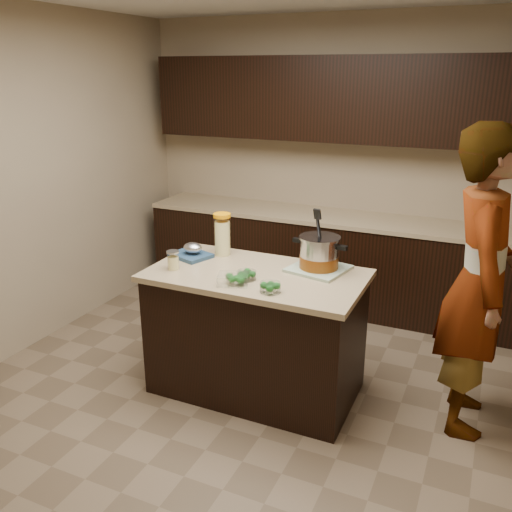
{
  "coord_description": "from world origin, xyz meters",
  "views": [
    {
      "loc": [
        1.41,
        -3.12,
        2.2
      ],
      "look_at": [
        0.0,
        0.0,
        1.02
      ],
      "focal_mm": 38.0,
      "sensor_mm": 36.0,
      "label": 1
    }
  ],
  "objects_px": {
    "stock_pot": "(319,254)",
    "lemonade_pitcher": "(222,236)",
    "island": "(256,332)",
    "person": "(480,283)"
  },
  "relations": [
    {
      "from": "stock_pot",
      "to": "lemonade_pitcher",
      "type": "height_order",
      "value": "stock_pot"
    },
    {
      "from": "island",
      "to": "person",
      "type": "bearing_deg",
      "value": 9.8
    },
    {
      "from": "lemonade_pitcher",
      "to": "person",
      "type": "xyz_separation_m",
      "value": [
        1.77,
        -0.0,
        -0.08
      ]
    },
    {
      "from": "person",
      "to": "stock_pot",
      "type": "bearing_deg",
      "value": 83.97
    },
    {
      "from": "lemonade_pitcher",
      "to": "island",
      "type": "bearing_deg",
      "value": -32.6
    },
    {
      "from": "island",
      "to": "stock_pot",
      "type": "xyz_separation_m",
      "value": [
        0.37,
        0.22,
        0.56
      ]
    },
    {
      "from": "lemonade_pitcher",
      "to": "person",
      "type": "relative_size",
      "value": 0.16
    },
    {
      "from": "stock_pot",
      "to": "person",
      "type": "xyz_separation_m",
      "value": [
        1.02,
        0.02,
        -0.05
      ]
    },
    {
      "from": "island",
      "to": "lemonade_pitcher",
      "type": "xyz_separation_m",
      "value": [
        -0.38,
        0.24,
        0.59
      ]
    },
    {
      "from": "island",
      "to": "lemonade_pitcher",
      "type": "relative_size",
      "value": 4.71
    }
  ]
}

